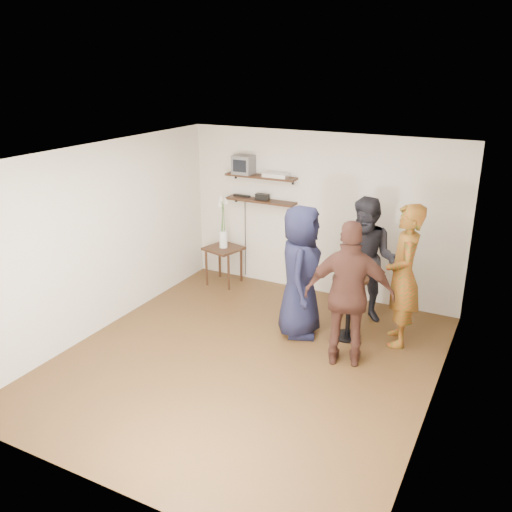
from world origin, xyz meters
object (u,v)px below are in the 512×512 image
Objects in this scene: drinks_table at (349,299)px; side_table at (224,253)px; person_brown at (349,295)px; person_navy at (300,272)px; person_plaid at (403,276)px; radio at (262,197)px; person_dark at (367,260)px; dvd_deck at (276,175)px; crt_monitor at (244,164)px.

side_table is at bearing 160.12° from drinks_table.
person_brown is (2.68, -1.55, 0.39)m from side_table.
person_navy is (-0.65, -0.18, 0.35)m from drinks_table.
person_navy is at bearing -90.17° from person_plaid.
side_table is at bearing -153.86° from radio.
person_dark is (-0.62, 0.48, -0.05)m from person_plaid.
person_brown reaches higher than drinks_table.
dvd_deck is 1.62m from side_table.
radio is at bearing 148.18° from drinks_table.
person_plaid reaches higher than radio.
dvd_deck is at bearing 20.60° from person_navy.
person_brown reaches higher than person_dark.
side_table is at bearing -46.28° from person_brown.
drinks_table is 0.75m from person_dark.
person_dark is at bearing -144.14° from person_plaid.
dvd_deck is (0.58, 0.00, -0.12)m from crt_monitor.
dvd_deck is 2.44m from drinks_table.
crt_monitor is at bearing 49.02° from side_table.
person_plaid is at bearing -19.06° from crt_monitor.
side_table is 0.36× the size of person_dark.
crt_monitor is 0.60m from dvd_deck.
drinks_table is (2.25, -1.19, -1.45)m from crt_monitor.
drinks_table is at bearing -90.00° from person_dark.
person_brown is at bearing -44.98° from person_plaid.
person_plaid is 1.05× the size of person_navy.
crt_monitor is 3.24m from person_plaid.
drinks_table is 0.78m from person_plaid.
dvd_deck is 0.46m from radio.
dvd_deck is 1.97m from person_navy.
person_brown is (-0.46, -0.83, -0.03)m from person_plaid.
person_plaid is (0.64, 0.19, 0.39)m from drinks_table.
side_table is (-0.83, -0.29, -1.36)m from dvd_deck.
drinks_table is at bearing -19.88° from side_table.
person_dark is at bearing 88.01° from drinks_table.
person_brown is (0.83, -0.46, 0.01)m from person_navy.
person_dark is 1.09m from person_navy.
crt_monitor is 3.24m from person_brown.
person_plaid is 1.04× the size of person_brown.
crt_monitor is at bearing -125.35° from person_plaid.
crt_monitor is at bearing 33.46° from person_navy.
drinks_table is (1.91, -1.19, -0.95)m from radio.
drinks_table is at bearing -90.00° from person_brown.
radio is at bearing 26.14° from side_table.
drinks_table is 0.46× the size of person_plaid.
dvd_deck is at bearing 164.96° from person_dark.
drinks_table is (1.66, -1.19, -1.33)m from dvd_deck.
crt_monitor reaches higher than drinks_table.
side_table is (-0.25, -0.29, -1.48)m from crt_monitor.
radio is 0.12× the size of person_dark.
radio is at bearing 167.06° from person_dark.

